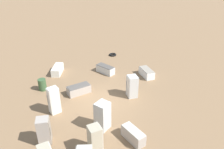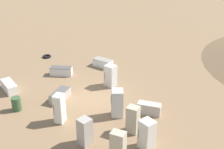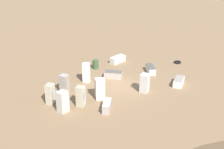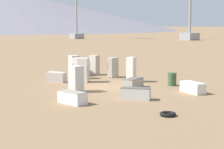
{
  "view_description": "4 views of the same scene",
  "coord_description": "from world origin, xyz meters",
  "px_view_note": "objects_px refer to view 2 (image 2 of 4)",
  "views": [
    {
      "loc": [
        13.07,
        -1.2,
        9.09
      ],
      "look_at": [
        -1.16,
        1.01,
        1.57
      ],
      "focal_mm": 35.0,
      "sensor_mm": 36.0,
      "label": 1
    },
    {
      "loc": [
        14.34,
        -12.39,
        11.1
      ],
      "look_at": [
        0.82,
        1.3,
        1.75
      ],
      "focal_mm": 50.0,
      "sensor_mm": 36.0,
      "label": 2
    },
    {
      "loc": [
        21.83,
        13.43,
        12.57
      ],
      "look_at": [
        1.49,
        0.22,
        1.85
      ],
      "focal_mm": 50.0,
      "sensor_mm": 36.0,
      "label": 3
    },
    {
      "loc": [
        -20.87,
        14.78,
        4.35
      ],
      "look_at": [
        -0.05,
        -0.77,
        0.84
      ],
      "focal_mm": 60.0,
      "sensor_mm": 36.0,
      "label": 4
    }
  ],
  "objects_px": {
    "discarded_fridge_2": "(60,95)",
    "discarded_fridge_5": "(118,146)",
    "discarded_fridge_4": "(61,71)",
    "discarded_fridge_7": "(147,135)",
    "discarded_fridge_10": "(9,86)",
    "discarded_fridge_6": "(117,103)",
    "rusty_barrel": "(16,104)",
    "discarded_fridge_0": "(133,119)",
    "discarded_fridge_9": "(110,76)",
    "scrap_tire": "(47,56)",
    "discarded_fridge_8": "(103,63)",
    "discarded_fridge_11": "(59,109)",
    "discarded_fridge_1": "(149,109)",
    "discarded_fridge_3": "(85,132)"
  },
  "relations": [
    {
      "from": "discarded_fridge_1",
      "to": "rusty_barrel",
      "type": "bearing_deg",
      "value": 104.88
    },
    {
      "from": "discarded_fridge_8",
      "to": "scrap_tire",
      "type": "height_order",
      "value": "discarded_fridge_8"
    },
    {
      "from": "discarded_fridge_0",
      "to": "discarded_fridge_3",
      "type": "distance_m",
      "value": 2.93
    },
    {
      "from": "discarded_fridge_2",
      "to": "scrap_tire",
      "type": "height_order",
      "value": "discarded_fridge_2"
    },
    {
      "from": "discarded_fridge_6",
      "to": "discarded_fridge_8",
      "type": "xyz_separation_m",
      "value": [
        -6.11,
        4.61,
        -0.57
      ]
    },
    {
      "from": "discarded_fridge_0",
      "to": "discarded_fridge_10",
      "type": "bearing_deg",
      "value": 176.97
    },
    {
      "from": "discarded_fridge_4",
      "to": "discarded_fridge_7",
      "type": "bearing_deg",
      "value": -142.11
    },
    {
      "from": "discarded_fridge_1",
      "to": "discarded_fridge_7",
      "type": "xyz_separation_m",
      "value": [
        2.04,
        -2.78,
        0.5
      ]
    },
    {
      "from": "discarded_fridge_1",
      "to": "discarded_fridge_3",
      "type": "distance_m",
      "value": 4.94
    },
    {
      "from": "discarded_fridge_6",
      "to": "scrap_tire",
      "type": "relative_size",
      "value": 2.32
    },
    {
      "from": "discarded_fridge_7",
      "to": "discarded_fridge_11",
      "type": "xyz_separation_m",
      "value": [
        -5.38,
        -1.78,
        0.07
      ]
    },
    {
      "from": "discarded_fridge_4",
      "to": "discarded_fridge_5",
      "type": "bearing_deg",
      "value": -151.53
    },
    {
      "from": "scrap_tire",
      "to": "discarded_fridge_8",
      "type": "bearing_deg",
      "value": 23.15
    },
    {
      "from": "discarded_fridge_0",
      "to": "discarded_fridge_11",
      "type": "distance_m",
      "value": 4.55
    },
    {
      "from": "discarded_fridge_10",
      "to": "discarded_fridge_6",
      "type": "bearing_deg",
      "value": 122.54
    },
    {
      "from": "discarded_fridge_1",
      "to": "discarded_fridge_9",
      "type": "xyz_separation_m",
      "value": [
        -4.47,
        0.99,
        0.47
      ]
    },
    {
      "from": "discarded_fridge_2",
      "to": "discarded_fridge_7",
      "type": "distance_m",
      "value": 7.56
    },
    {
      "from": "discarded_fridge_1",
      "to": "discarded_fridge_5",
      "type": "bearing_deg",
      "value": 172.27
    },
    {
      "from": "discarded_fridge_0",
      "to": "discarded_fridge_9",
      "type": "xyz_separation_m",
      "value": [
        -5.0,
        3.16,
        -0.0
      ]
    },
    {
      "from": "discarded_fridge_0",
      "to": "discarded_fridge_11",
      "type": "bearing_deg",
      "value": -166.33
    },
    {
      "from": "discarded_fridge_9",
      "to": "discarded_fridge_11",
      "type": "height_order",
      "value": "discarded_fridge_11"
    },
    {
      "from": "discarded_fridge_10",
      "to": "discarded_fridge_11",
      "type": "distance_m",
      "value": 5.91
    },
    {
      "from": "discarded_fridge_2",
      "to": "discarded_fridge_7",
      "type": "height_order",
      "value": "discarded_fridge_7"
    },
    {
      "from": "discarded_fridge_6",
      "to": "discarded_fridge_9",
      "type": "bearing_deg",
      "value": 5.53
    },
    {
      "from": "discarded_fridge_0",
      "to": "discarded_fridge_10",
      "type": "xyz_separation_m",
      "value": [
        -9.75,
        -2.59,
        -0.5
      ]
    },
    {
      "from": "discarded_fridge_7",
      "to": "discarded_fridge_11",
      "type": "bearing_deg",
      "value": 24.95
    },
    {
      "from": "discarded_fridge_5",
      "to": "discarded_fridge_2",
      "type": "bearing_deg",
      "value": 147.67
    },
    {
      "from": "discarded_fridge_3",
      "to": "discarded_fridge_10",
      "type": "height_order",
      "value": "discarded_fridge_3"
    },
    {
      "from": "discarded_fridge_1",
      "to": "rusty_barrel",
      "type": "xyz_separation_m",
      "value": [
        -6.45,
        -5.75,
        0.09
      ]
    },
    {
      "from": "rusty_barrel",
      "to": "discarded_fridge_2",
      "type": "bearing_deg",
      "value": 71.44
    },
    {
      "from": "discarded_fridge_5",
      "to": "discarded_fridge_9",
      "type": "distance_m",
      "value": 8.17
    },
    {
      "from": "discarded_fridge_5",
      "to": "rusty_barrel",
      "type": "xyz_separation_m",
      "value": [
        -8.01,
        -1.24,
        -0.38
      ]
    },
    {
      "from": "discarded_fridge_2",
      "to": "discarded_fridge_5",
      "type": "distance_m",
      "value": 7.26
    },
    {
      "from": "discarded_fridge_8",
      "to": "discarded_fridge_10",
      "type": "height_order",
      "value": "discarded_fridge_10"
    },
    {
      "from": "discarded_fridge_2",
      "to": "discarded_fridge_5",
      "type": "bearing_deg",
      "value": -35.68
    },
    {
      "from": "discarded_fridge_4",
      "to": "scrap_tire",
      "type": "bearing_deg",
      "value": 31.79
    },
    {
      "from": "discarded_fridge_0",
      "to": "rusty_barrel",
      "type": "xyz_separation_m",
      "value": [
        -6.98,
        -3.58,
        -0.38
      ]
    },
    {
      "from": "discarded_fridge_2",
      "to": "discarded_fridge_8",
      "type": "height_order",
      "value": "discarded_fridge_8"
    },
    {
      "from": "discarded_fridge_3",
      "to": "scrap_tire",
      "type": "bearing_deg",
      "value": 152.86
    },
    {
      "from": "discarded_fridge_4",
      "to": "discarded_fridge_8",
      "type": "height_order",
      "value": "discarded_fridge_4"
    },
    {
      "from": "scrap_tire",
      "to": "rusty_barrel",
      "type": "height_order",
      "value": "rusty_barrel"
    },
    {
      "from": "discarded_fridge_0",
      "to": "discarded_fridge_2",
      "type": "distance_m",
      "value": 6.1
    },
    {
      "from": "discarded_fridge_11",
      "to": "scrap_tire",
      "type": "height_order",
      "value": "discarded_fridge_11"
    },
    {
      "from": "discarded_fridge_0",
      "to": "discarded_fridge_7",
      "type": "bearing_deg",
      "value": -39.81
    },
    {
      "from": "discarded_fridge_4",
      "to": "discarded_fridge_8",
      "type": "xyz_separation_m",
      "value": [
        1.21,
        3.51,
        -0.01
      ]
    },
    {
      "from": "discarded_fridge_8",
      "to": "discarded_fridge_11",
      "type": "xyz_separation_m",
      "value": [
        4.08,
        -7.58,
        0.61
      ]
    },
    {
      "from": "rusty_barrel",
      "to": "discarded_fridge_0",
      "type": "bearing_deg",
      "value": 27.13
    },
    {
      "from": "discarded_fridge_1",
      "to": "discarded_fridge_0",
      "type": "bearing_deg",
      "value": 166.82
    },
    {
      "from": "discarded_fridge_1",
      "to": "discarded_fridge_10",
      "type": "bearing_deg",
      "value": 90.5
    },
    {
      "from": "discarded_fridge_9",
      "to": "scrap_tire",
      "type": "relative_size",
      "value": 2.16
    }
  ]
}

